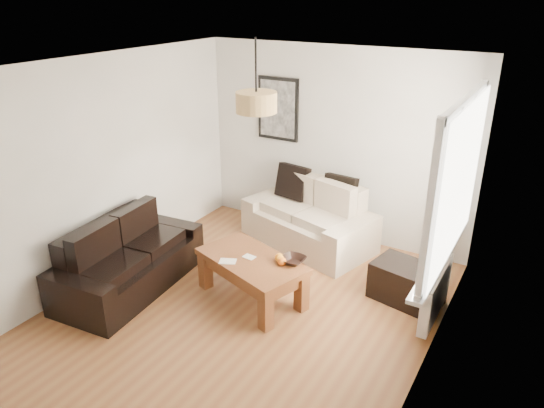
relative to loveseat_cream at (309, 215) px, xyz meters
The scene contains 21 objects.
floor 1.83m from the loveseat_cream, 86.42° to the right, with size 4.50×4.50×0.00m, color brown.
ceiling 2.81m from the loveseat_cream, 86.42° to the right, with size 3.80×4.50×0.00m, color white, non-canonical shape.
wall_back 1.00m from the loveseat_cream, 76.68° to the left, with size 3.80×0.04×2.60m, color silver, non-canonical shape.
wall_front 4.13m from the loveseat_cream, 88.42° to the right, with size 3.80×0.04×2.60m, color silver, non-canonical shape.
wall_left 2.67m from the loveseat_cream, 135.14° to the right, with size 0.04×4.50×2.60m, color silver, non-canonical shape.
wall_right 2.82m from the loveseat_cream, 41.51° to the right, with size 0.04×4.50×2.60m, color silver, non-canonical shape.
window_bay 2.49m from the loveseat_cream, 26.43° to the right, with size 0.14×1.90×1.60m, color white, non-canonical shape.
radiator 2.17m from the loveseat_cream, 26.91° to the right, with size 0.10×0.90×0.52m, color white.
poster 1.54m from the loveseat_cream, 149.22° to the left, with size 0.62×0.04×0.87m, color black, non-canonical shape.
pendant_shade 2.34m from the loveseat_cream, 85.70° to the right, with size 0.40×0.40×0.20m, color tan.
loveseat_cream is the anchor object (origin of this frame).
sofa_leather 2.41m from the loveseat_cream, 123.16° to the right, with size 1.81×0.88×0.78m, color black, non-canonical shape.
coffee_table 1.52m from the loveseat_cream, 88.40° to the right, with size 1.23×0.67×0.50m, color brown, non-canonical shape.
ottoman 1.71m from the loveseat_cream, 23.35° to the right, with size 0.75×0.48×0.43m, color black.
cushion_left 0.54m from the loveseat_cream, 150.64° to the left, with size 0.46×0.14×0.46m, color black.
cushion_right 0.51m from the loveseat_cream, 31.82° to the left, with size 0.44×0.14×0.44m, color black.
fruit_bowl 1.44m from the loveseat_cream, 70.44° to the right, with size 0.26×0.26×0.06m, color black.
orange_a 1.47m from the loveseat_cream, 75.88° to the right, with size 0.08×0.08×0.08m, color #FE9D15.
orange_b 1.52m from the loveseat_cream, 74.74° to the right, with size 0.09×0.09×0.09m, color #D55E11.
orange_c 1.44m from the loveseat_cream, 76.84° to the right, with size 0.09×0.09×0.09m, color orange.
papers 1.70m from the loveseat_cream, 94.94° to the right, with size 0.18×0.13×0.01m, color silver.
Camera 1 is at (2.60, -3.83, 3.25)m, focal length 33.46 mm.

